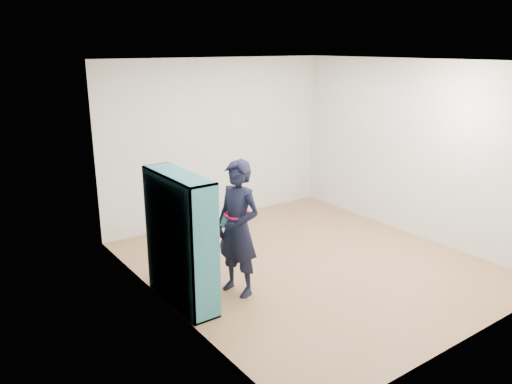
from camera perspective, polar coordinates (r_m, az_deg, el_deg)
floor at (r=6.72m, az=6.01°, el=-8.05°), size 4.50×4.50×0.00m
ceiling at (r=6.13m, az=6.76°, el=14.67°), size 4.50×4.50×0.00m
wall_left at (r=5.22m, az=-10.25°, el=-0.28°), size 0.02×4.50×2.60m
wall_right at (r=7.75m, az=17.50°, el=4.70°), size 0.02×4.50×2.60m
wall_back at (r=8.07m, az=-4.38°, el=5.85°), size 4.00×0.02×2.60m
wall_front at (r=4.93m, az=24.04°, el=-2.49°), size 4.00×0.02×2.60m
bookshelf at (r=5.51m, az=-8.81°, el=-5.65°), size 0.32×1.11×1.48m
person at (r=5.65m, az=-2.07°, el=-4.18°), size 0.52×0.66×1.58m
smartphone at (r=5.55m, az=-3.68°, el=-3.43°), size 0.06×0.10×0.14m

